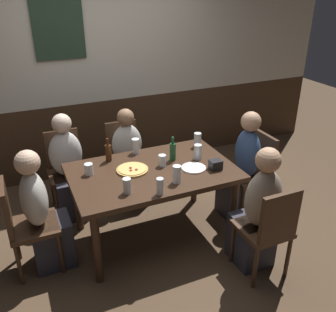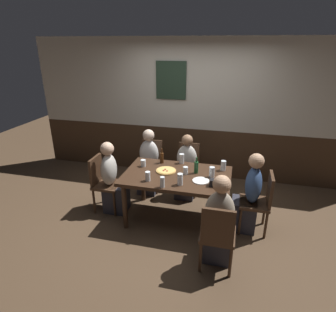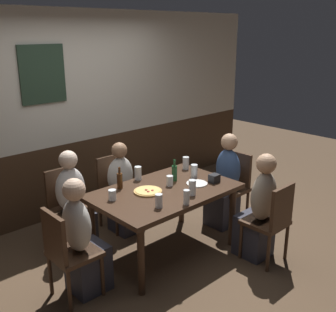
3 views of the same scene
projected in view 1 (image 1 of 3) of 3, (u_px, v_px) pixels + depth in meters
name	position (u px, v px, depth m)	size (l,w,h in m)	color
ground_plane	(154.00, 234.00, 3.73)	(12.00, 12.00, 0.00)	#4C3826
wall_back	(102.00, 72.00, 4.52)	(6.40, 0.13, 2.60)	#3D2819
dining_table	(153.00, 178.00, 3.45)	(1.52, 0.96, 0.74)	#382316
chair_left_far	(66.00, 166.00, 4.01)	(0.40, 0.40, 0.88)	#422B1C
chair_head_west	(23.00, 222.00, 3.09)	(0.40, 0.40, 0.88)	#422B1C
chair_mid_far	(125.00, 155.00, 4.25)	(0.40, 0.40, 0.88)	#422B1C
chair_right_near	(269.00, 227.00, 3.02)	(0.40, 0.40, 0.88)	#422B1C
chair_head_east	(255.00, 169.00, 3.94)	(0.40, 0.40, 0.88)	#422B1C
person_left_far	(69.00, 174.00, 3.88)	(0.34, 0.37, 1.13)	#2D2D38
person_head_west	(44.00, 219.00, 3.15)	(0.37, 0.34, 1.14)	#2D2D38
person_mid_far	(129.00, 164.00, 4.13)	(0.34, 0.37, 1.09)	#2D2D38
person_right_near	(257.00, 217.00, 3.15)	(0.34, 0.37, 1.17)	#2D2D38
person_head_east	(242.00, 172.00, 3.89)	(0.37, 0.34, 1.16)	#2D2D38
pizza	(132.00, 170.00, 3.39)	(0.29, 0.29, 0.03)	tan
tumbler_short	(89.00, 170.00, 3.31)	(0.08, 0.08, 0.10)	silver
pint_glass_amber	(177.00, 175.00, 3.17)	(0.07, 0.07, 0.16)	silver
pint_glass_pale	(162.00, 161.00, 3.46)	(0.07, 0.07, 0.11)	silver
beer_glass_half	(160.00, 187.00, 3.00)	(0.06, 0.06, 0.15)	silver
tumbler_water	(136.00, 146.00, 3.72)	(0.08, 0.08, 0.15)	silver
beer_glass_tall	(127.00, 186.00, 3.02)	(0.07, 0.07, 0.13)	silver
pint_glass_stout	(198.00, 153.00, 3.59)	(0.08, 0.08, 0.15)	silver
highball_clear	(197.00, 141.00, 3.86)	(0.08, 0.08, 0.15)	silver
beer_bottle_green	(173.00, 151.00, 3.56)	(0.06, 0.06, 0.24)	#194723
beer_bottle_brown	(108.00, 152.00, 3.54)	(0.06, 0.06, 0.23)	#42230F
plate_white_large	(194.00, 168.00, 3.43)	(0.23, 0.23, 0.01)	white
condiment_caddy	(216.00, 165.00, 3.41)	(0.11, 0.09, 0.09)	black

